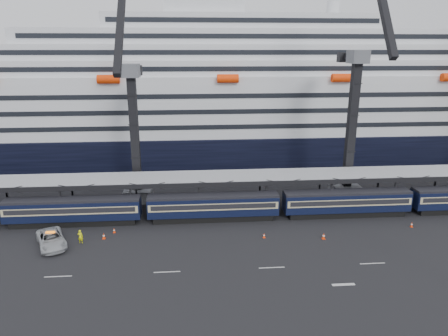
# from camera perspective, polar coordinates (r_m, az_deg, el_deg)

# --- Properties ---
(ground) EXTENTS (260.00, 260.00, 0.00)m
(ground) POSITION_cam_1_polar(r_m,az_deg,el_deg) (51.52, 8.19, -11.55)
(ground) COLOR black
(ground) RESTS_ON ground
(lane_markings) EXTENTS (111.00, 4.27, 0.02)m
(lane_markings) POSITION_cam_1_polar(r_m,az_deg,el_deg) (49.59, 19.04, -13.56)
(lane_markings) COLOR beige
(lane_markings) RESTS_ON ground
(train) EXTENTS (133.05, 3.00, 4.05)m
(train) POSITION_cam_1_polar(r_m,az_deg,el_deg) (58.80, 1.74, -5.31)
(train) COLOR black
(train) RESTS_ON ground
(canopy) EXTENTS (130.00, 6.25, 5.53)m
(canopy) POSITION_cam_1_polar(r_m,az_deg,el_deg) (62.13, 5.64, -1.16)
(canopy) COLOR #93969B
(canopy) RESTS_ON ground
(cruise_ship) EXTENTS (214.09, 28.84, 34.00)m
(cruise_ship) POSITION_cam_1_polar(r_m,az_deg,el_deg) (91.45, 1.61, 9.25)
(cruise_ship) COLOR black
(cruise_ship) RESTS_ON ground
(crane_dark_near) EXTENTS (4.50, 17.75, 35.08)m
(crane_dark_near) POSITION_cam_1_polar(r_m,az_deg,el_deg) (64.64, -12.74, 5.33)
(crane_dark_near) COLOR #53565C
(crane_dark_near) RESTS_ON ground
(crane_dark_mid) EXTENTS (4.50, 18.24, 39.64)m
(crane_dark_mid) POSITION_cam_1_polar(r_m,az_deg,el_deg) (67.76, 17.98, 6.67)
(crane_dark_mid) COLOR #53565C
(crane_dark_mid) RESTS_ON ground
(pickup_truck) EXTENTS (5.65, 7.30, 1.84)m
(pickup_truck) POSITION_cam_1_polar(r_m,az_deg,el_deg) (56.12, -23.45, -9.33)
(pickup_truck) COLOR #A2A5A9
(pickup_truck) RESTS_ON ground
(worker) EXTENTS (0.74, 0.55, 1.86)m
(worker) POSITION_cam_1_polar(r_m,az_deg,el_deg) (55.51, -19.83, -9.19)
(worker) COLOR #EBEE0C
(worker) RESTS_ON ground
(traffic_cone_b) EXTENTS (0.35, 0.35, 0.70)m
(traffic_cone_b) POSITION_cam_1_polar(r_m,az_deg,el_deg) (57.31, -15.42, -8.57)
(traffic_cone_b) COLOR #FF3908
(traffic_cone_b) RESTS_ON ground
(traffic_cone_c) EXTENTS (0.41, 0.41, 0.83)m
(traffic_cone_c) POSITION_cam_1_polar(r_m,az_deg,el_deg) (55.96, -16.81, -9.27)
(traffic_cone_c) COLOR #FF3908
(traffic_cone_c) RESTS_ON ground
(traffic_cone_d) EXTENTS (0.34, 0.34, 0.68)m
(traffic_cone_d) POSITION_cam_1_polar(r_m,az_deg,el_deg) (54.18, 5.75, -9.56)
(traffic_cone_d) COLOR #FF3908
(traffic_cone_d) RESTS_ON ground
(traffic_cone_e) EXTENTS (0.44, 0.44, 0.87)m
(traffic_cone_e) POSITION_cam_1_polar(r_m,az_deg,el_deg) (55.19, 14.05, -9.39)
(traffic_cone_e) COLOR #FF3908
(traffic_cone_e) RESTS_ON ground
(traffic_cone_f) EXTENTS (0.37, 0.37, 0.75)m
(traffic_cone_f) POSITION_cam_1_polar(r_m,az_deg,el_deg) (62.82, 25.24, -7.32)
(traffic_cone_f) COLOR #FF3908
(traffic_cone_f) RESTS_ON ground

